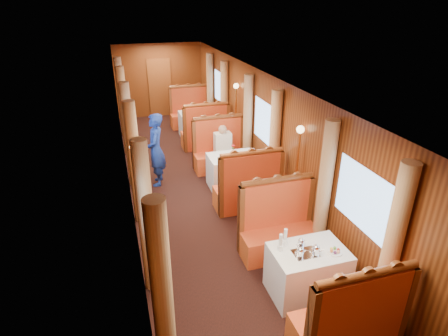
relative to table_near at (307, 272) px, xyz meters
name	(u,v)px	position (x,y,z in m)	size (l,w,h in m)	color
floor	(200,191)	(-0.75, 3.50, -0.38)	(3.00, 12.00, 0.01)	black
ceiling	(197,78)	(-0.75, 3.50, 2.12)	(3.00, 12.00, 0.01)	silver
wall_far	(159,81)	(-0.75, 9.50, 0.88)	(3.00, 2.50, 0.01)	brown
wall_left	(125,146)	(-2.25, 3.50, 0.88)	(12.00, 2.50, 0.01)	brown
wall_right	(265,131)	(0.75, 3.50, 0.88)	(12.00, 2.50, 0.01)	brown
doorway_far	(160,88)	(-0.75, 9.47, 0.62)	(0.80, 0.04, 2.00)	brown
table_near	(307,272)	(0.00, 0.00, 0.00)	(1.05, 0.72, 0.75)	white
banquette_near_fwd	(348,323)	(0.00, -1.01, 0.05)	(1.30, 0.55, 1.34)	red
banquette_near_aft	(278,230)	(0.00, 1.01, 0.05)	(1.30, 0.55, 1.34)	red
table_mid	(232,171)	(0.00, 3.50, 0.00)	(1.05, 0.72, 0.75)	white
banquette_mid_fwd	(248,190)	(0.00, 2.49, 0.05)	(1.30, 0.55, 1.34)	red
banquette_mid_aft	(220,153)	(0.00, 4.51, 0.05)	(1.30, 0.55, 1.34)	red
table_far	(197,124)	(0.00, 7.00, 0.00)	(1.05, 0.72, 0.75)	white
banquette_far_fwd	(205,133)	(0.00, 5.99, 0.05)	(1.30, 0.55, 1.34)	red
banquette_far_aft	(190,113)	(0.00, 8.01, 0.05)	(1.30, 0.55, 1.34)	red
tea_tray	(305,253)	(-0.09, -0.05, 0.38)	(0.34, 0.26, 0.01)	silver
teapot_left	(300,254)	(-0.20, -0.10, 0.44)	(0.15, 0.11, 0.12)	silver
teapot_right	(316,252)	(0.02, -0.12, 0.44)	(0.16, 0.12, 0.13)	silver
teapot_back	(301,245)	(-0.10, 0.08, 0.44)	(0.15, 0.11, 0.12)	silver
fruit_plate	(335,251)	(0.31, -0.14, 0.39)	(0.21, 0.21, 0.05)	white
cup_inboard	(281,244)	(-0.39, 0.12, 0.48)	(0.08, 0.08, 0.26)	white
cup_outboard	(285,239)	(-0.28, 0.22, 0.48)	(0.08, 0.08, 0.26)	white
rose_vase_mid	(233,148)	(0.02, 3.53, 0.55)	(0.06, 0.06, 0.36)	silver
rose_vase_far	(196,106)	(-0.02, 7.02, 0.55)	(0.06, 0.06, 0.36)	silver
window_left_near	(142,236)	(-2.24, 0.00, 1.07)	(1.20, 0.90, 0.01)	#80ADE4
curtain_left_near_a	(163,300)	(-2.13, -0.78, 0.80)	(0.22, 0.22, 2.35)	tan
curtain_left_near_b	(146,219)	(-2.13, 0.78, 0.80)	(0.22, 0.22, 2.35)	tan
window_right_near	(363,199)	(0.74, 0.00, 1.07)	(1.20, 0.90, 0.01)	#80ADE4
curtain_right_near_a	(391,251)	(0.63, -0.78, 0.80)	(0.22, 0.22, 2.35)	tan
curtain_right_near_b	(324,192)	(0.63, 0.78, 0.80)	(0.22, 0.22, 2.35)	tan
window_left_mid	(125,136)	(-2.24, 3.50, 1.07)	(1.20, 0.90, 0.01)	#80ADE4
curtain_left_mid_a	(135,164)	(-2.13, 2.72, 0.80)	(0.22, 0.22, 2.35)	tan
curtain_left_mid_b	(129,136)	(-2.13, 4.28, 0.80)	(0.22, 0.22, 2.35)	tan
window_right_mid	(265,123)	(0.74, 3.50, 1.07)	(1.20, 0.90, 0.01)	#80ADE4
curtain_right_mid_a	(274,148)	(0.63, 2.72, 0.80)	(0.22, 0.22, 2.35)	tan
curtain_right_mid_b	(248,124)	(0.63, 4.28, 0.80)	(0.22, 0.22, 2.35)	tan
window_left_far	(118,95)	(-2.24, 7.00, 1.07)	(1.20, 0.90, 0.01)	#80ADE4
curtain_left_far_a	(124,112)	(-2.13, 6.22, 0.80)	(0.22, 0.22, 2.35)	tan
curtain_left_far_b	(121,97)	(-2.13, 7.78, 0.80)	(0.22, 0.22, 2.35)	tan
window_right_far	(220,88)	(0.74, 7.00, 1.07)	(1.20, 0.90, 0.01)	#80ADE4
curtain_right_far_a	(224,104)	(0.63, 6.22, 0.80)	(0.22, 0.22, 2.35)	tan
curtain_right_far_b	(210,91)	(0.63, 7.78, 0.80)	(0.22, 0.22, 2.35)	tan
sconce_left_fore	(137,176)	(-2.15, 1.75, 1.01)	(0.14, 0.14, 1.95)	#BF8C3F
sconce_right_fore	(298,156)	(0.65, 1.75, 1.01)	(0.14, 0.14, 1.95)	#BF8C3F
sconce_left_aft	(125,114)	(-2.15, 5.25, 1.01)	(0.14, 0.14, 1.95)	#BF8C3F
sconce_right_aft	(236,105)	(0.65, 5.25, 1.01)	(0.14, 0.14, 1.95)	#BF8C3F
steward	(156,150)	(-1.59, 4.13, 0.46)	(0.61, 0.40, 1.67)	navy
passenger	(223,145)	(0.00, 4.24, 0.37)	(0.40, 0.44, 0.76)	beige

